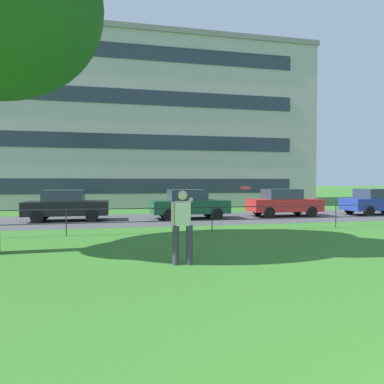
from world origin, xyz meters
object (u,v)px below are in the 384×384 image
Objects in this scene: car_blue_far_right at (377,202)px; car_black_left at (66,205)px; frisbee at (246,188)px; car_red_far_left at (283,203)px; person_thrower at (183,225)px; apartment_building_background at (127,129)px; car_dark_green_right at (189,204)px.

car_black_left is at bearing 178.53° from car_blue_far_right.
frisbee is 12.08m from car_red_far_left.
car_red_far_left and car_blue_far_right have the same top height.
person_thrower is at bearing -127.05° from car_red_far_left.
car_blue_far_right is at bearing -46.68° from apartment_building_background.
frisbee reaches higher than car_black_left.
apartment_building_background is (-8.26, 14.54, 5.97)m from car_red_far_left.
frisbee is (1.52, -0.12, 0.86)m from person_thrower.
apartment_building_background is (3.40, 14.44, 5.97)m from car_black_left.
car_blue_far_right is at bearing -1.47° from car_black_left.
apartment_building_background is at bearing 133.32° from car_blue_far_right.
apartment_building_background is at bearing 94.76° from frisbee.
frisbee is 15.61m from car_blue_far_right.
car_black_left is (-3.95, 10.30, -0.16)m from person_thrower.
car_red_far_left is 5.79m from car_blue_far_right.
car_black_left and car_red_far_left have the same top height.
car_red_far_left is at bearing -60.41° from apartment_building_background.
person_thrower is 0.43× the size of car_dark_green_right.
person_thrower is 12.79m from car_red_far_left.
car_black_left and car_blue_far_right have the same top height.
car_blue_far_right is at bearing 36.15° from person_thrower.
frisbee reaches higher than car_red_far_left.
car_red_far_left is 17.76m from apartment_building_background.
frisbee is at bearing -62.30° from car_black_left.
car_dark_green_right is 0.13× the size of apartment_building_background.
person_thrower is 1.74m from frisbee.
frisbee reaches higher than car_dark_green_right.
frisbee is at bearing -140.21° from car_blue_far_right.
car_black_left is 17.44m from car_blue_far_right.
frisbee is 0.09× the size of car_red_far_left.
car_blue_far_right is at bearing -3.47° from car_red_far_left.
car_red_far_left is (7.70, 10.20, -0.16)m from person_thrower.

